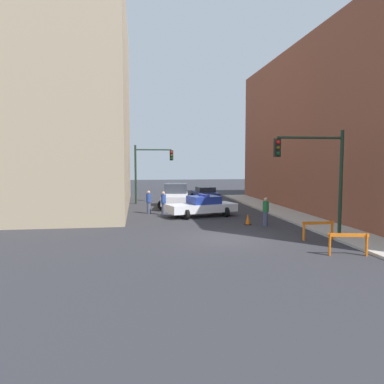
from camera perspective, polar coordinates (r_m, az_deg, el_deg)
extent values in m
plane|color=#2D2D33|center=(18.47, 5.28, -7.06)|extent=(120.00, 120.00, 0.00)
cube|color=#B2ADA3|center=(20.80, 22.20, -5.90)|extent=(2.40, 44.00, 0.12)
cube|color=tan|center=(32.78, -22.42, 11.89)|extent=(14.00, 20.00, 16.14)
cube|color=brown|center=(31.20, 26.52, 8.75)|extent=(12.00, 28.00, 12.48)
cylinder|color=black|center=(20.33, 21.73, 1.43)|extent=(0.18, 0.18, 5.20)
cylinder|color=black|center=(19.54, 17.57, 7.88)|extent=(3.40, 0.12, 0.12)
cube|color=black|center=(18.84, 12.85, 6.59)|extent=(0.30, 0.22, 0.90)
sphere|color=red|center=(18.71, 13.03, 7.43)|extent=(0.18, 0.18, 0.18)
sphere|color=#4C3D0C|center=(18.70, 13.01, 6.60)|extent=(0.18, 0.18, 0.18)
sphere|color=#0C4219|center=(18.70, 13.00, 5.77)|extent=(0.18, 0.18, 0.18)
cylinder|color=black|center=(33.52, -8.59, 2.64)|extent=(0.18, 0.18, 5.20)
cylinder|color=black|center=(33.55, -5.88, 6.43)|extent=(3.20, 0.12, 0.12)
cube|color=black|center=(33.65, -3.14, 5.59)|extent=(0.30, 0.22, 0.90)
sphere|color=red|center=(33.51, -3.12, 6.06)|extent=(0.18, 0.18, 0.18)
sphere|color=#4C3D0C|center=(33.50, -3.12, 5.59)|extent=(0.18, 0.18, 0.18)
sphere|color=#0C4219|center=(33.50, -3.12, 5.13)|extent=(0.18, 0.18, 0.18)
cube|color=white|center=(25.57, 1.43, -2.40)|extent=(5.02, 3.04, 0.55)
cube|color=navy|center=(25.59, 1.81, -1.19)|extent=(2.34, 2.10, 0.52)
cylinder|color=black|center=(24.24, -0.82, -3.45)|extent=(0.39, 0.69, 0.66)
cylinder|color=black|center=(25.80, -2.31, -2.96)|extent=(0.39, 0.69, 0.66)
cylinder|color=black|center=(25.52, 5.21, -3.06)|extent=(0.39, 0.69, 0.66)
cylinder|color=black|center=(27.00, 3.45, -2.62)|extent=(0.39, 0.69, 0.66)
cube|color=#2633BF|center=(25.56, 1.81, -0.48)|extent=(0.56, 1.39, 0.12)
cube|color=silver|center=(30.57, -2.55, -0.97)|extent=(2.73, 5.62, 0.70)
cube|color=#2D333D|center=(31.59, -2.49, 0.57)|extent=(2.06, 1.97, 0.80)
cylinder|color=black|center=(32.32, -4.08, -1.30)|extent=(0.83, 0.37, 0.80)
cylinder|color=black|center=(32.26, -0.81, -1.30)|extent=(0.83, 0.37, 0.80)
cylinder|color=black|center=(29.00, -4.49, -1.99)|extent=(0.83, 0.37, 0.80)
cylinder|color=black|center=(28.93, -0.85, -1.99)|extent=(0.83, 0.37, 0.80)
cube|color=navy|center=(36.31, 1.97, -0.37)|extent=(2.18, 4.44, 0.52)
cube|color=#232833|center=(36.10, 2.05, 0.40)|extent=(1.74, 1.94, 0.48)
cylinder|color=black|center=(37.40, 0.20, -0.62)|extent=(0.64, 0.27, 0.62)
cylinder|color=black|center=(37.83, 2.64, -0.56)|extent=(0.64, 0.27, 0.62)
cylinder|color=black|center=(34.83, 1.25, -1.01)|extent=(0.64, 0.27, 0.62)
cylinder|color=black|center=(35.29, 3.85, -0.94)|extent=(0.64, 0.27, 0.62)
cylinder|color=#474C66|center=(26.40, -4.37, -2.62)|extent=(0.31, 0.31, 0.82)
cylinder|color=navy|center=(26.31, -4.38, -1.06)|extent=(0.40, 0.40, 0.62)
sphere|color=tan|center=(26.28, -4.38, -0.15)|extent=(0.24, 0.24, 0.22)
cylinder|color=#474C66|center=(27.18, -6.61, -2.43)|extent=(0.39, 0.39, 0.82)
cylinder|color=navy|center=(27.10, -6.62, -0.92)|extent=(0.50, 0.50, 0.62)
sphere|color=tan|center=(27.07, -6.63, -0.03)|extent=(0.30, 0.30, 0.22)
cylinder|color=#474C66|center=(22.35, 11.14, -4.02)|extent=(0.39, 0.39, 0.82)
cylinder|color=#236633|center=(22.25, 11.17, -2.19)|extent=(0.50, 0.50, 0.62)
sphere|color=tan|center=(22.21, 11.19, -1.11)|extent=(0.31, 0.31, 0.22)
cube|color=orange|center=(16.19, 22.73, -6.08)|extent=(1.58, 0.36, 0.14)
cube|color=orange|center=(16.04, 20.25, -7.49)|extent=(0.08, 0.17, 0.90)
cube|color=orange|center=(16.52, 25.06, -7.29)|extent=(0.08, 0.17, 0.90)
cube|color=orange|center=(18.87, 18.68, -4.48)|extent=(1.60, 0.06, 0.14)
cube|color=orange|center=(18.61, 16.67, -5.74)|extent=(0.05, 0.16, 0.90)
cube|color=orange|center=(19.27, 20.55, -5.49)|extent=(0.05, 0.16, 0.90)
cube|color=black|center=(22.61, 8.49, -4.89)|extent=(0.36, 0.36, 0.04)
cone|color=#F2600C|center=(22.55, 8.50, -4.07)|extent=(0.28, 0.28, 0.62)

